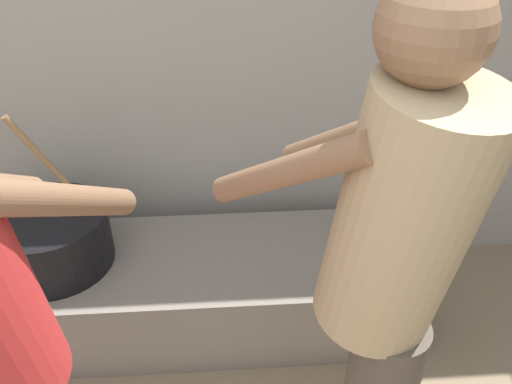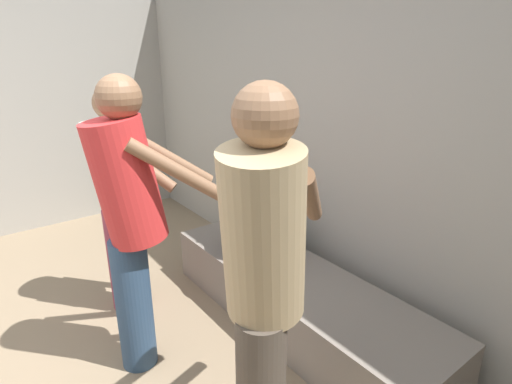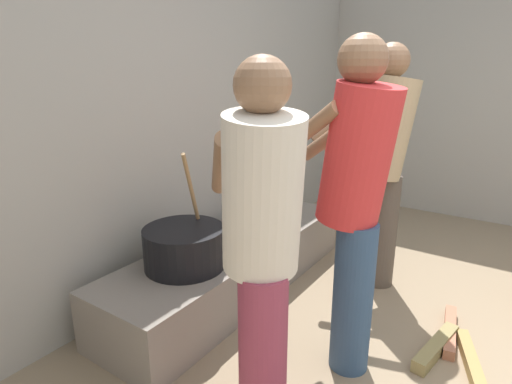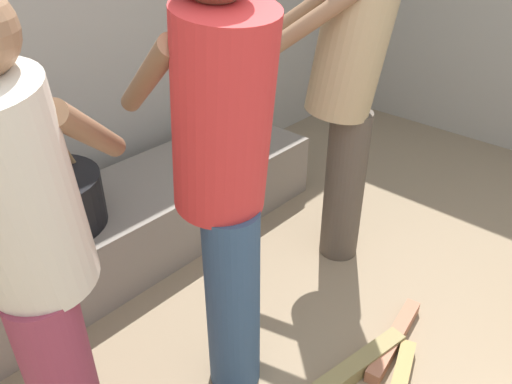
{
  "view_description": "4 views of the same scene",
  "coord_description": "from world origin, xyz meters",
  "px_view_note": "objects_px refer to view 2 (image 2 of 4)",
  "views": [
    {
      "loc": [
        0.36,
        0.09,
        1.83
      ],
      "look_at": [
        0.45,
        1.39,
        0.96
      ],
      "focal_mm": 36.89,
      "sensor_mm": 36.0,
      "label": 1
    },
    {
      "loc": [
        1.78,
        0.2,
        1.76
      ],
      "look_at": [
        0.18,
        1.41,
        1.05
      ],
      "focal_mm": 28.55,
      "sensor_mm": 36.0,
      "label": 2
    },
    {
      "loc": [
        -1.98,
        0.2,
        1.49
      ],
      "look_at": [
        -0.11,
        1.46,
        0.83
      ],
      "focal_mm": 28.98,
      "sensor_mm": 36.0,
      "label": 3
    },
    {
      "loc": [
        -1.13,
        -0.15,
        1.71
      ],
      "look_at": [
        0.1,
        0.98,
        0.68
      ],
      "focal_mm": 35.41,
      "sensor_mm": 36.0,
      "label": 4
    }
  ],
  "objects_px": {
    "cook_in_tan_shirt": "(263,278)",
    "cooking_pot_main": "(255,233)",
    "cook_in_cream_shirt": "(119,190)",
    "cook_in_red_shirt": "(130,213)"
  },
  "relations": [
    {
      "from": "cooking_pot_main",
      "to": "cook_in_tan_shirt",
      "type": "distance_m",
      "value": 1.44
    },
    {
      "from": "cook_in_tan_shirt",
      "to": "cooking_pot_main",
      "type": "bearing_deg",
      "value": 144.35
    },
    {
      "from": "cook_in_red_shirt",
      "to": "cook_in_tan_shirt",
      "type": "relative_size",
      "value": 0.99
    },
    {
      "from": "cooking_pot_main",
      "to": "cook_in_red_shirt",
      "type": "xyz_separation_m",
      "value": [
        0.18,
        -0.95,
        0.45
      ]
    },
    {
      "from": "cook_in_cream_shirt",
      "to": "cook_in_tan_shirt",
      "type": "bearing_deg",
      "value": 0.48
    },
    {
      "from": "cook_in_cream_shirt",
      "to": "cook_in_red_shirt",
      "type": "height_order",
      "value": "cook_in_red_shirt"
    },
    {
      "from": "cook_in_red_shirt",
      "to": "cook_in_tan_shirt",
      "type": "height_order",
      "value": "cook_in_tan_shirt"
    },
    {
      "from": "cook_in_red_shirt",
      "to": "cook_in_tan_shirt",
      "type": "distance_m",
      "value": 0.94
    },
    {
      "from": "cook_in_cream_shirt",
      "to": "cooking_pot_main",
      "type": "bearing_deg",
      "value": 63.71
    },
    {
      "from": "cooking_pot_main",
      "to": "cook_in_tan_shirt",
      "type": "relative_size",
      "value": 0.42
    }
  ]
}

